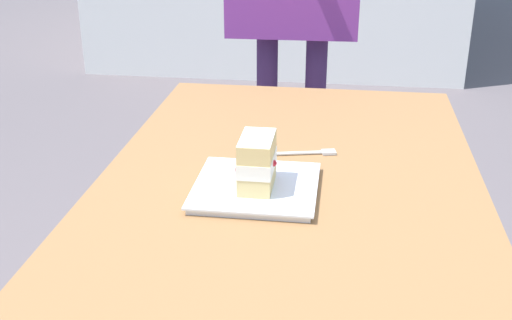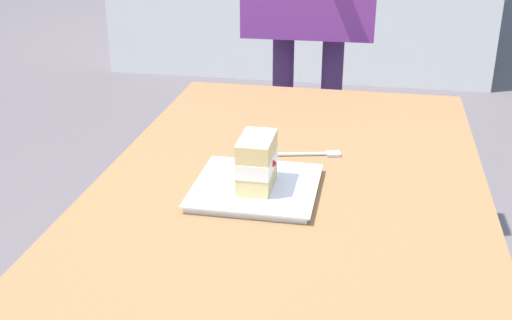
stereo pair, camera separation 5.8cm
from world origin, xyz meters
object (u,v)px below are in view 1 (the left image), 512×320
cake_slice (257,162)px  patio_table (290,224)px  dessert_plate (256,188)px  dessert_fork (303,153)px

cake_slice → patio_table: bearing=153.1°
patio_table → dessert_plate: 0.18m
patio_table → dessert_fork: (-0.09, 0.02, 0.13)m
patio_table → cake_slice: bearing=-26.9°
dessert_plate → cake_slice: bearing=16.7°
dessert_plate → cake_slice: size_ratio=2.18×
cake_slice → dessert_fork: (-0.20, 0.07, -0.06)m
dessert_plate → dessert_fork: bearing=158.6°
dessert_plate → dessert_fork: 0.21m
dessert_fork → dessert_plate: bearing=-21.4°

